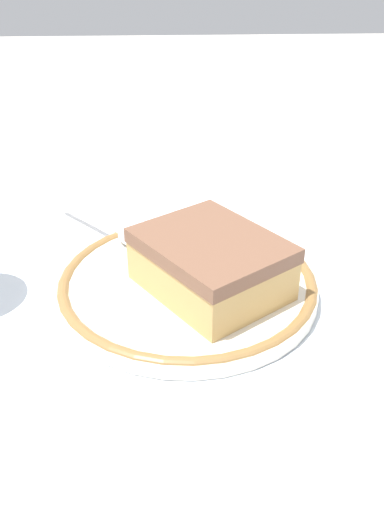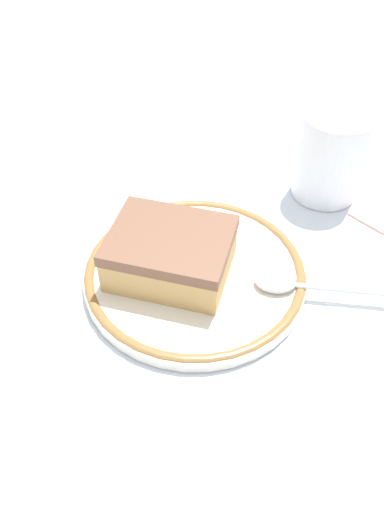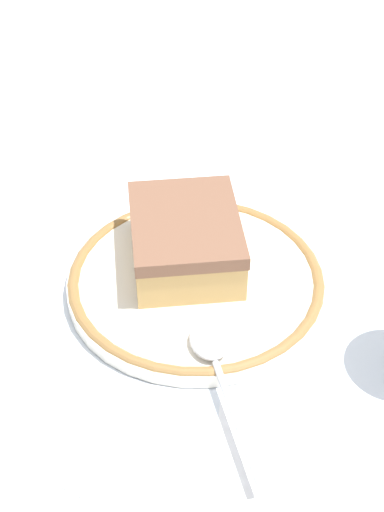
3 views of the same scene
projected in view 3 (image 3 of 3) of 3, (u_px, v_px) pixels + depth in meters
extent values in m
plane|color=#B7B2A8|center=(187.00, 301.00, 0.58)|extent=(2.40, 2.40, 0.00)
cube|color=silver|center=(187.00, 300.00, 0.58)|extent=(0.51, 0.35, 0.00)
cylinder|color=silver|center=(192.00, 281.00, 0.58)|extent=(0.20, 0.20, 0.01)
torus|color=olive|center=(192.00, 278.00, 0.58)|extent=(0.20, 0.20, 0.01)
cube|color=tan|center=(186.00, 245.00, 0.58)|extent=(0.12, 0.13, 0.03)
cube|color=brown|center=(185.00, 224.00, 0.57)|extent=(0.12, 0.13, 0.01)
ellipsoid|color=silver|center=(209.00, 341.00, 0.52)|extent=(0.04, 0.04, 0.01)
cylinder|color=silver|center=(237.00, 420.00, 0.48)|extent=(0.07, 0.07, 0.01)
cube|color=white|center=(305.00, 473.00, 0.46)|extent=(0.14, 0.14, 0.00)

